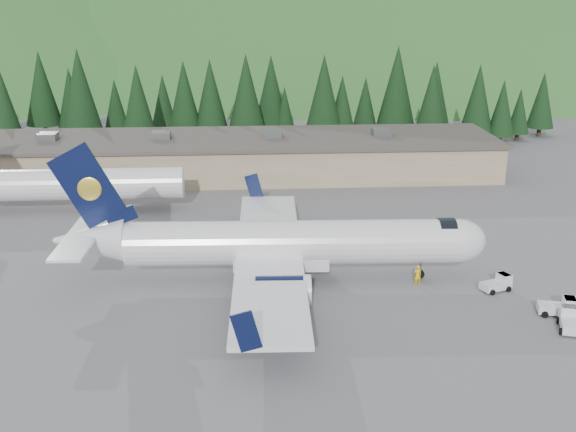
{
  "coord_description": "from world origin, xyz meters",
  "views": [
    {
      "loc": [
        -4.34,
        -58.74,
        24.62
      ],
      "look_at": [
        0.0,
        6.0,
        4.0
      ],
      "focal_mm": 45.0,
      "sensor_mm": 36.0,
      "label": 1
    }
  ],
  "objects_px": {
    "baggage_tug_a": "(498,283)",
    "baggage_tug_b": "(560,307)",
    "second_airliner": "(60,184)",
    "terminal_building": "(236,156)",
    "baggage_tug_c": "(570,320)",
    "ramp_worker": "(418,275)",
    "airliner": "(280,244)"
  },
  "relations": [
    {
      "from": "second_airliner",
      "to": "ramp_worker",
      "type": "height_order",
      "value": "second_airliner"
    },
    {
      "from": "airliner",
      "to": "baggage_tug_b",
      "type": "bearing_deg",
      "value": -19.63
    },
    {
      "from": "baggage_tug_a",
      "to": "terminal_building",
      "type": "distance_m",
      "value": 47.07
    },
    {
      "from": "airliner",
      "to": "baggage_tug_b",
      "type": "relative_size",
      "value": 12.27
    },
    {
      "from": "terminal_building",
      "to": "ramp_worker",
      "type": "height_order",
      "value": "terminal_building"
    },
    {
      "from": "airliner",
      "to": "baggage_tug_b",
      "type": "distance_m",
      "value": 23.34
    },
    {
      "from": "baggage_tug_b",
      "to": "terminal_building",
      "type": "relative_size",
      "value": 0.04
    },
    {
      "from": "baggage_tug_b",
      "to": "baggage_tug_c",
      "type": "distance_m",
      "value": 2.4
    },
    {
      "from": "airliner",
      "to": "ramp_worker",
      "type": "bearing_deg",
      "value": -7.29
    },
    {
      "from": "baggage_tug_c",
      "to": "ramp_worker",
      "type": "relative_size",
      "value": 1.74
    },
    {
      "from": "ramp_worker",
      "to": "terminal_building",
      "type": "bearing_deg",
      "value": -75.85
    },
    {
      "from": "airliner",
      "to": "terminal_building",
      "type": "distance_m",
      "value": 38.17
    },
    {
      "from": "airliner",
      "to": "baggage_tug_c",
      "type": "xyz_separation_m",
      "value": [
        21.3,
        -10.96,
        -2.64
      ]
    },
    {
      "from": "second_airliner",
      "to": "baggage_tug_c",
      "type": "bearing_deg",
      "value": -36.11
    },
    {
      "from": "baggage_tug_a",
      "to": "baggage_tug_c",
      "type": "height_order",
      "value": "baggage_tug_c"
    },
    {
      "from": "ramp_worker",
      "to": "baggage_tug_c",
      "type": "bearing_deg",
      "value": 129.24
    },
    {
      "from": "terminal_building",
      "to": "ramp_worker",
      "type": "distance_m",
      "value": 42.91
    },
    {
      "from": "baggage_tug_a",
      "to": "baggage_tug_b",
      "type": "distance_m",
      "value": 6.02
    },
    {
      "from": "baggage_tug_b",
      "to": "ramp_worker",
      "type": "distance_m",
      "value": 11.81
    },
    {
      "from": "second_airliner",
      "to": "baggage_tug_b",
      "type": "relative_size",
      "value": 8.98
    },
    {
      "from": "baggage_tug_b",
      "to": "baggage_tug_c",
      "type": "bearing_deg",
      "value": -81.65
    },
    {
      "from": "baggage_tug_b",
      "to": "baggage_tug_c",
      "type": "relative_size",
      "value": 0.97
    },
    {
      "from": "baggage_tug_a",
      "to": "ramp_worker",
      "type": "relative_size",
      "value": 1.57
    },
    {
      "from": "baggage_tug_c",
      "to": "terminal_building",
      "type": "height_order",
      "value": "terminal_building"
    },
    {
      "from": "airliner",
      "to": "baggage_tug_c",
      "type": "height_order",
      "value": "airliner"
    },
    {
      "from": "airliner",
      "to": "baggage_tug_a",
      "type": "relative_size",
      "value": 13.14
    },
    {
      "from": "second_airliner",
      "to": "terminal_building",
      "type": "bearing_deg",
      "value": 38.78
    },
    {
      "from": "airliner",
      "to": "ramp_worker",
      "type": "height_order",
      "value": "airliner"
    },
    {
      "from": "ramp_worker",
      "to": "second_airliner",
      "type": "bearing_deg",
      "value": -41.19
    },
    {
      "from": "baggage_tug_a",
      "to": "baggage_tug_c",
      "type": "bearing_deg",
      "value": -89.35
    },
    {
      "from": "second_airliner",
      "to": "baggage_tug_b",
      "type": "xyz_separation_m",
      "value": [
        45.38,
        -30.53,
        -2.65
      ]
    },
    {
      "from": "baggage_tug_c",
      "to": "terminal_building",
      "type": "bearing_deg",
      "value": 44.76
    }
  ]
}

